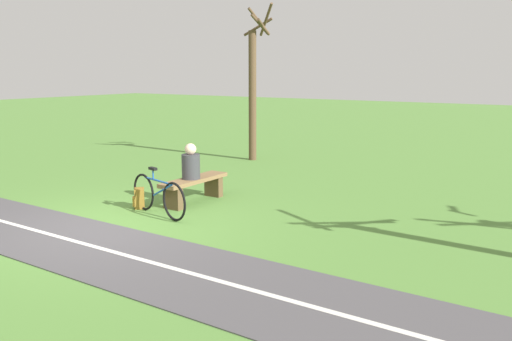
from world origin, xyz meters
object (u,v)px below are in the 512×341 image
person_seated (191,164)px  backpack (139,198)px  bicycle (158,196)px  tree_by_path (254,87)px  bench (194,186)px

person_seated → backpack: size_ratio=1.82×
person_seated → backpack: 1.25m
backpack → person_seated: bearing=145.0°
bicycle → tree_by_path: 6.93m
bench → backpack: 1.17m
bench → person_seated: size_ratio=2.41×
person_seated → tree_by_path: (-5.30, -1.94, 1.39)m
person_seated → tree_by_path: size_ratio=0.16×
bicycle → backpack: bearing=-179.8°
tree_by_path → bench: bearing=20.4°
bicycle → tree_by_path: tree_by_path is taller
person_seated → tree_by_path: 5.81m
bench → bicycle: size_ratio=1.01×
backpack → tree_by_path: (-6.18, -1.32, 2.02)m
bench → tree_by_path: 5.86m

